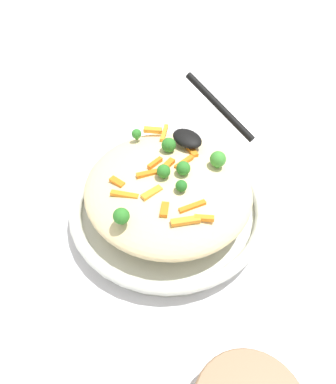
{
  "coord_description": "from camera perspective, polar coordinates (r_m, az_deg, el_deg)",
  "views": [
    {
      "loc": [
        -0.28,
        0.27,
        0.5
      ],
      "look_at": [
        0.0,
        0.0,
        0.06
      ],
      "focal_mm": 33.54,
      "sensor_mm": 36.0,
      "label": 1
    }
  ],
  "objects": [
    {
      "name": "carrot_piece_4",
      "position": [
        0.56,
        -8.09,
        1.57
      ],
      "size": [
        0.03,
        0.01,
        0.01
      ],
      "primitive_type": "cube",
      "rotation": [
        0.0,
        0.0,
        3.27
      ],
      "color": "orange",
      "rests_on": "pasta_mound"
    },
    {
      "name": "carrot_piece_3",
      "position": [
        0.57,
        -0.01,
        4.4
      ],
      "size": [
        0.01,
        0.03,
        0.01
      ],
      "primitive_type": "cube",
      "rotation": [
        0.0,
        0.0,
        1.76
      ],
      "color": "orange",
      "rests_on": "pasta_mound"
    },
    {
      "name": "carrot_piece_8",
      "position": [
        0.53,
        -2.6,
        -0.1
      ],
      "size": [
        0.01,
        0.03,
        0.01
      ],
      "primitive_type": "cube",
      "rotation": [
        0.0,
        0.0,
        4.62
      ],
      "color": "orange",
      "rests_on": "pasta_mound"
    },
    {
      "name": "carrot_piece_9",
      "position": [
        0.54,
        -6.92,
        -0.45
      ],
      "size": [
        0.04,
        0.03,
        0.01
      ],
      "primitive_type": "cube",
      "rotation": [
        0.0,
        0.0,
        0.58
      ],
      "color": "orange",
      "rests_on": "pasta_mound"
    },
    {
      "name": "broccoli_floret_4",
      "position": [
        0.58,
        7.94,
        5.17
      ],
      "size": [
        0.03,
        0.03,
        0.03
      ],
      "color": "#377928",
      "rests_on": "pasta_mound"
    },
    {
      "name": "broccoli_floret_3",
      "position": [
        0.53,
        2.13,
        0.96
      ],
      "size": [
        0.02,
        0.02,
        0.02
      ],
      "color": "#205B1C",
      "rests_on": "pasta_mound"
    },
    {
      "name": "carrot_piece_5",
      "position": [
        0.64,
        -0.61,
        9.36
      ],
      "size": [
        0.03,
        0.04,
        0.01
      ],
      "primitive_type": "cube",
      "rotation": [
        0.0,
        0.0,
        2.19
      ],
      "color": "orange",
      "rests_on": "pasta_mound"
    },
    {
      "name": "serving_bowl",
      "position": [
        0.62,
        -0.0,
        -2.45
      ],
      "size": [
        0.33,
        0.33,
        0.04
      ],
      "color": "silver",
      "rests_on": "ground_plane"
    },
    {
      "name": "carrot_piece_13",
      "position": [
        0.65,
        -2.43,
        9.82
      ],
      "size": [
        0.03,
        0.03,
        0.01
      ],
      "primitive_type": "cube",
      "rotation": [
        0.0,
        0.0,
        0.68
      ],
      "color": "orange",
      "rests_on": "pasta_mound"
    },
    {
      "name": "broccoli_floret_5",
      "position": [
        0.6,
        0.12,
        7.47
      ],
      "size": [
        0.02,
        0.02,
        0.03
      ],
      "color": "#296820",
      "rests_on": "pasta_mound"
    },
    {
      "name": "carrot_piece_2",
      "position": [
        0.51,
        -0.56,
        -2.8
      ],
      "size": [
        0.02,
        0.03,
        0.01
      ],
      "primitive_type": "cube",
      "rotation": [
        0.0,
        0.0,
        2.25
      ],
      "color": "orange",
      "rests_on": "pasta_mound"
    },
    {
      "name": "broccoli_floret_1",
      "position": [
        0.55,
        2.45,
        3.78
      ],
      "size": [
        0.02,
        0.02,
        0.02
      ],
      "color": "#296820",
      "rests_on": "pasta_mound"
    },
    {
      "name": "pasta_mound",
      "position": [
        0.58,
        -0.0,
        0.57
      ],
      "size": [
        0.28,
        0.27,
        0.07
      ],
      "primitive_type": "ellipsoid",
      "color": "beige",
      "rests_on": "serving_bowl"
    },
    {
      "name": "carrot_piece_1",
      "position": [
        0.57,
        -2.19,
        4.52
      ],
      "size": [
        0.01,
        0.03,
        0.01
      ],
      "primitive_type": "cube",
      "rotation": [
        0.0,
        0.0,
        1.63
      ],
      "color": "orange",
      "rests_on": "pasta_mound"
    },
    {
      "name": "carrot_piece_12",
      "position": [
        0.51,
        5.76,
        -4.15
      ],
      "size": [
        0.03,
        0.02,
        0.01
      ],
      "primitive_type": "cube",
      "rotation": [
        0.0,
        0.0,
        3.86
      ],
      "color": "orange",
      "rests_on": "pasta_mound"
    },
    {
      "name": "broccoli_floret_6",
      "position": [
        0.55,
        -0.64,
        3.26
      ],
      "size": [
        0.02,
        0.02,
        0.03
      ],
      "color": "#296820",
      "rests_on": "pasta_mound"
    },
    {
      "name": "carrot_piece_6",
      "position": [
        0.5,
        2.82,
        -4.61
      ],
      "size": [
        0.03,
        0.04,
        0.01
      ],
      "primitive_type": "cube",
      "rotation": [
        0.0,
        0.0,
        4.13
      ],
      "color": "orange",
      "rests_on": "pasta_mound"
    },
    {
      "name": "carrot_piece_10",
      "position": [
        0.52,
        3.91,
        -2.29
      ],
      "size": [
        0.02,
        0.04,
        0.01
      ],
      "primitive_type": "cube",
      "rotation": [
        0.0,
        0.0,
        4.38
      ],
      "color": "orange",
      "rests_on": "pasta_mound"
    },
    {
      "name": "ground_plane",
      "position": [
        0.64,
        -0.0,
        -3.82
      ],
      "size": [
        2.4,
        2.4,
        0.0
      ],
      "primitive_type": "plane",
      "color": "silver"
    },
    {
      "name": "serving_spoon",
      "position": [
        0.62,
        5.0,
        10.34
      ],
      "size": [
        0.16,
        0.1,
        0.07
      ],
      "color": "black",
      "rests_on": "pasta_mound"
    },
    {
      "name": "carrot_piece_0",
      "position": [
        0.56,
        -3.02,
        2.97
      ],
      "size": [
        0.03,
        0.04,
        0.01
      ],
      "primitive_type": "cube",
      "rotation": [
        0.0,
        0.0,
        4.24
      ],
      "color": "orange",
      "rests_on": "pasta_mound"
    },
    {
      "name": "broccoli_floret_0",
      "position": [
        0.5,
        -7.43,
        -3.83
      ],
      "size": [
        0.02,
        0.02,
        0.03
      ],
      "color": "#296820",
      "rests_on": "pasta_mound"
    },
    {
      "name": "carrot_piece_7",
      "position": [
        0.58,
        2.34,
        4.91
      ],
      "size": [
        0.01,
        0.04,
        0.01
      ],
      "primitive_type": "cube",
      "rotation": [
        0.0,
        0.0,
        4.71
      ],
      "color": "orange",
      "rests_on": "pasta_mound"
    },
    {
      "name": "broccoli_floret_2",
      "position": [
        0.63,
        -5.02,
        9.18
      ],
      "size": [
        0.02,
        0.02,
        0.02
      ],
      "color": "#296820",
      "rests_on": "pasta_mound"
    },
    {
      "name": "carrot_piece_11",
      "position": [
        0.6,
        3.8,
        6.62
      ],
      "size": [
        0.03,
        0.02,
        0.01
      ],
      "primitive_type": "cube",
      "rotation": [
        0.0,
        0.0,
        5.9
      ],
      "color": "orange",
      "rests_on": "pasta_mound"
    }
  ]
}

